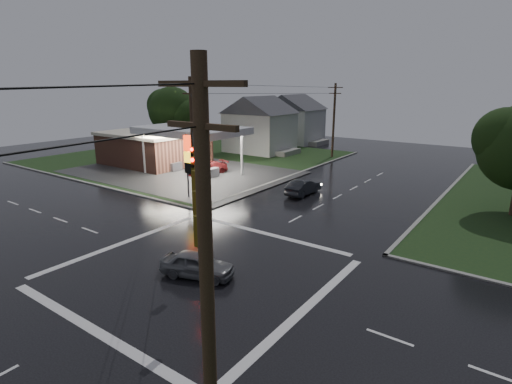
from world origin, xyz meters
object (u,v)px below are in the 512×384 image
Objects in this scene: tree_nw_behind at (173,111)px; car_pump at (207,168)px; utility_pole_se at (208,303)px; house_near at (260,124)px; gas_station at (159,146)px; house_far at (294,118)px; pylon_sign at (193,157)px; utility_pole_nw at (193,140)px; car_crossing at (197,264)px; utility_pole_n at (334,120)px; car_north at (303,187)px.

tree_nw_behind reaches higher than car_pump.
tree_nw_behind is (-43.34, 39.49, 0.46)m from utility_pole_se.
utility_pole_se is 54.77m from house_near.
house_far is (3.73, 28.30, 1.86)m from gas_station.
utility_pole_se reaches higher than gas_station.
house_far is (-11.45, 37.50, 0.39)m from pylon_sign.
utility_pole_nw is at bearing -40.10° from tree_nw_behind.
car_crossing is (34.32, -30.64, -5.47)m from tree_nw_behind.
tree_nw_behind is at bearing -161.79° from utility_pole_n.
car_crossing is at bearing 101.94° from car_north.
gas_station reaches higher than car_pump.
utility_pole_se is (19.00, -19.00, 0.00)m from utility_pole_nw.
utility_pole_nw is at bearing -35.55° from car_pump.
gas_station reaches higher than car_north.
utility_pole_se is at bearing -30.00° from car_pump.
house_far is at bearing 94.76° from house_near.
utility_pole_nw is 1.05× the size of utility_pole_n.
gas_station is at bearing -131.47° from utility_pole_n.
utility_pole_n is at bearing -71.30° from car_north.
utility_pole_n is 2.09× the size of car_pump.
car_north is (6.43, -20.21, -4.73)m from utility_pole_n.
utility_pole_nw is 13.03m from car_pump.
tree_nw_behind is 2.41× the size of car_crossing.
car_crossing is at bearing -45.44° from pylon_sign.
pylon_sign is 30.49m from tree_nw_behind.
house_far is at bearing 56.56° from tree_nw_behind.
house_near is 1.00× the size of house_far.
house_far is at bearing 6.55° from car_crossing.
utility_pole_nw reaches higher than car_pump.
car_pump is (4.21, -16.88, -3.68)m from house_near.
utility_pole_n is at bearing 86.52° from car_pump.
tree_nw_behind reaches higher than pylon_sign.
tree_nw_behind is (-11.89, -18.01, 1.77)m from house_far.
gas_station is at bearing 147.77° from utility_pole_nw.
utility_pole_se reaches higher than car_pump.
house_far reaches higher than pylon_sign.
car_north is at bearing 114.73° from utility_pole_se.
utility_pole_nw is 1.00× the size of utility_pole_se.
house_far is at bearing 82.50° from gas_station.
tree_nw_behind is (-23.34, 19.49, 2.17)m from pylon_sign.
gas_station is 9.14m from car_pump.
utility_pole_se is 39.14m from car_pump.
gas_station is 5.22× the size of car_pump.
gas_station is 33.19m from car_crossing.
car_pump is (-26.24, 28.62, -4.99)m from utility_pole_se.
car_crossing is at bearing -75.52° from utility_pole_n.
car_north is (30.77, -12.20, -5.44)m from tree_nw_behind.
tree_nw_behind is at bearing 137.66° from utility_pole_se.
car_north is at bearing -57.99° from house_far.
house_near is at bearing 121.50° from car_pump.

